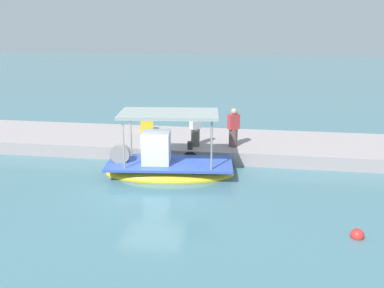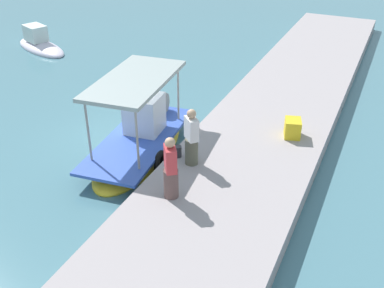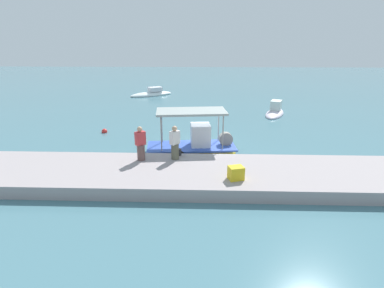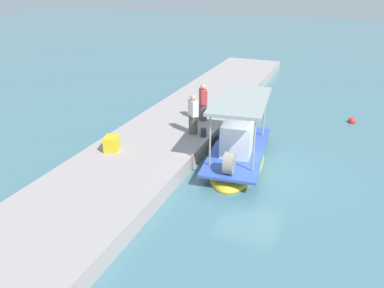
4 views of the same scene
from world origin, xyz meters
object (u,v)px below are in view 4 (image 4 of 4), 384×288
Objects in this scene: main_fishing_boat at (237,153)px; mooring_bollard at (203,133)px; marker_buoy at (352,121)px; fisherman_near_bollard at (193,116)px; cargo_crate at (112,144)px; fisherman_by_crate at (203,104)px.

main_fishing_boat is 15.51× the size of mooring_bollard.
marker_buoy is (-6.61, 4.24, -0.36)m from main_fishing_boat.
mooring_bollard is 0.88× the size of marker_buoy.
mooring_bollard is at bearing -45.17° from marker_buoy.
fisherman_near_bollard is at bearing -110.54° from main_fishing_boat.
fisherman_near_bollard reaches higher than cargo_crate.
fisherman_by_crate is at bearing -173.44° from fisherman_near_bollard.
cargo_crate is (2.71, -2.85, 0.12)m from mooring_bollard.
cargo_crate reaches higher than marker_buoy.
main_fishing_boat is 13.71× the size of marker_buoy.
fisherman_near_bollard is 0.99× the size of fisherman_by_crate.
fisherman_by_crate is at bearing -58.87° from marker_buoy.
mooring_bollard is 8.44m from marker_buoy.
marker_buoy is at bearing 134.83° from mooring_bollard.
main_fishing_boat is 3.12× the size of fisherman_by_crate.
cargo_crate is (2.03, -4.57, 0.46)m from main_fishing_boat.
mooring_bollard is at bearing -111.56° from main_fishing_boat.
marker_buoy is at bearing 121.13° from fisherman_by_crate.
mooring_bollard is (0.17, 0.54, -0.62)m from fisherman_near_bollard.
fisherman_by_crate is 2.81× the size of cargo_crate.
mooring_bollard is 3.93m from cargo_crate.
marker_buoy is (-8.64, 8.81, -0.82)m from cargo_crate.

